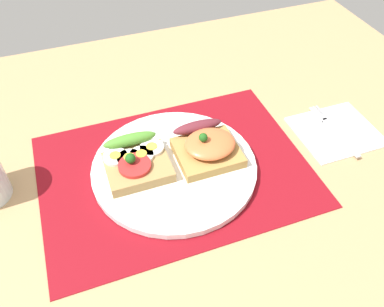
% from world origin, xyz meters
% --- Properties ---
extents(ground_plane, '(1.20, 0.90, 0.03)m').
position_xyz_m(ground_plane, '(0.00, 0.00, -0.02)').
color(ground_plane, tan).
extents(placemat, '(0.42, 0.31, 0.00)m').
position_xyz_m(placemat, '(0.00, 0.00, 0.00)').
color(placemat, maroon).
rests_on(placemat, ground_plane).
extents(plate, '(0.26, 0.26, 0.01)m').
position_xyz_m(plate, '(0.00, 0.00, 0.01)').
color(plate, white).
rests_on(plate, placemat).
extents(sandwich_egg_tomato, '(0.10, 0.10, 0.04)m').
position_xyz_m(sandwich_egg_tomato, '(-0.06, 0.01, 0.03)').
color(sandwich_egg_tomato, '#A7824B').
rests_on(sandwich_egg_tomato, plate).
extents(sandwich_salmon, '(0.10, 0.10, 0.05)m').
position_xyz_m(sandwich_salmon, '(0.06, 0.00, 0.03)').
color(sandwich_salmon, '#AC8443').
rests_on(sandwich_salmon, plate).
extents(napkin, '(0.14, 0.12, 0.01)m').
position_xyz_m(napkin, '(0.30, -0.01, 0.00)').
color(napkin, white).
rests_on(napkin, ground_plane).
extents(fork, '(0.02, 0.14, 0.00)m').
position_xyz_m(fork, '(0.29, -0.01, 0.01)').
color(fork, '#B7B7BC').
rests_on(fork, napkin).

